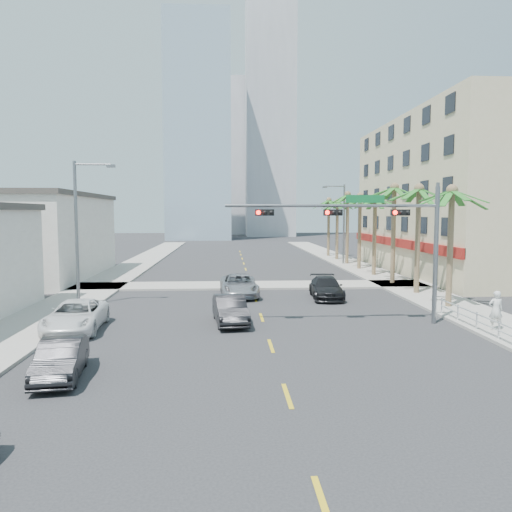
{
  "coord_description": "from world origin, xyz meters",
  "views": [
    {
      "loc": [
        -1.9,
        -17.38,
        5.83
      ],
      "look_at": [
        -0.34,
        9.5,
        3.5
      ],
      "focal_mm": 35.0,
      "sensor_mm": 36.0,
      "label": 1
    }
  ],
  "objects_px": {
    "car_parked_far": "(76,316)",
    "car_lane_left": "(230,310)",
    "car_lane_center": "(239,285)",
    "car_lane_right": "(326,288)",
    "traffic_signal_mast": "(376,228)",
    "pedestrian": "(496,310)",
    "car_parked_mid": "(61,359)"
  },
  "relations": [
    {
      "from": "car_parked_far",
      "to": "car_lane_left",
      "type": "xyz_separation_m",
      "value": [
        7.64,
        1.22,
        -0.01
      ]
    },
    {
      "from": "car_lane_center",
      "to": "pedestrian",
      "type": "bearing_deg",
      "value": -44.97
    },
    {
      "from": "traffic_signal_mast",
      "to": "car_lane_left",
      "type": "xyz_separation_m",
      "value": [
        -7.54,
        0.66,
        -4.33
      ]
    },
    {
      "from": "car_parked_far",
      "to": "car_lane_center",
      "type": "height_order",
      "value": "car_lane_center"
    },
    {
      "from": "car_lane_center",
      "to": "car_lane_right",
      "type": "relative_size",
      "value": 1.1
    },
    {
      "from": "car_lane_right",
      "to": "pedestrian",
      "type": "xyz_separation_m",
      "value": [
        6.32,
        -10.17,
        0.38
      ]
    },
    {
      "from": "pedestrian",
      "to": "traffic_signal_mast",
      "type": "bearing_deg",
      "value": -17.45
    },
    {
      "from": "pedestrian",
      "to": "car_parked_far",
      "type": "bearing_deg",
      "value": -0.55
    },
    {
      "from": "car_lane_left",
      "to": "car_lane_right",
      "type": "xyz_separation_m",
      "value": [
        6.61,
        7.43,
        -0.01
      ]
    },
    {
      "from": "car_lane_center",
      "to": "car_parked_mid",
      "type": "bearing_deg",
      "value": -113.67
    },
    {
      "from": "car_lane_right",
      "to": "pedestrian",
      "type": "distance_m",
      "value": 11.98
    },
    {
      "from": "car_lane_left",
      "to": "car_lane_center",
      "type": "height_order",
      "value": "car_lane_center"
    },
    {
      "from": "pedestrian",
      "to": "car_parked_mid",
      "type": "bearing_deg",
      "value": 20.24
    },
    {
      "from": "traffic_signal_mast",
      "to": "car_lane_right",
      "type": "distance_m",
      "value": 9.22
    },
    {
      "from": "traffic_signal_mast",
      "to": "pedestrian",
      "type": "bearing_deg",
      "value": -21.1
    },
    {
      "from": "traffic_signal_mast",
      "to": "pedestrian",
      "type": "height_order",
      "value": "traffic_signal_mast"
    },
    {
      "from": "car_lane_left",
      "to": "car_lane_right",
      "type": "height_order",
      "value": "car_lane_left"
    },
    {
      "from": "traffic_signal_mast",
      "to": "pedestrian",
      "type": "relative_size",
      "value": 5.82
    },
    {
      "from": "car_parked_mid",
      "to": "pedestrian",
      "type": "distance_m",
      "value": 19.8
    },
    {
      "from": "car_lane_center",
      "to": "pedestrian",
      "type": "distance_m",
      "value": 16.72
    },
    {
      "from": "car_lane_right",
      "to": "traffic_signal_mast",
      "type": "bearing_deg",
      "value": -79.57
    },
    {
      "from": "car_lane_left",
      "to": "car_parked_far",
      "type": "bearing_deg",
      "value": -177.3
    },
    {
      "from": "car_lane_center",
      "to": "traffic_signal_mast",
      "type": "bearing_deg",
      "value": -55.65
    },
    {
      "from": "traffic_signal_mast",
      "to": "car_lane_left",
      "type": "height_order",
      "value": "traffic_signal_mast"
    },
    {
      "from": "car_parked_mid",
      "to": "pedestrian",
      "type": "xyz_separation_m",
      "value": [
        18.97,
        5.65,
        0.43
      ]
    },
    {
      "from": "traffic_signal_mast",
      "to": "car_parked_far",
      "type": "xyz_separation_m",
      "value": [
        -15.18,
        -0.57,
        -4.32
      ]
    },
    {
      "from": "traffic_signal_mast",
      "to": "car_parked_far",
      "type": "height_order",
      "value": "traffic_signal_mast"
    },
    {
      "from": "car_parked_far",
      "to": "car_lane_right",
      "type": "xyz_separation_m",
      "value": [
        14.25,
        8.65,
        -0.02
      ]
    },
    {
      "from": "traffic_signal_mast",
      "to": "car_parked_far",
      "type": "bearing_deg",
      "value": -177.86
    },
    {
      "from": "car_parked_far",
      "to": "car_lane_left",
      "type": "bearing_deg",
      "value": 5.87
    },
    {
      "from": "pedestrian",
      "to": "car_lane_left",
      "type": "bearing_deg",
      "value": -8.3
    },
    {
      "from": "car_parked_mid",
      "to": "car_lane_right",
      "type": "height_order",
      "value": "car_lane_right"
    }
  ]
}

